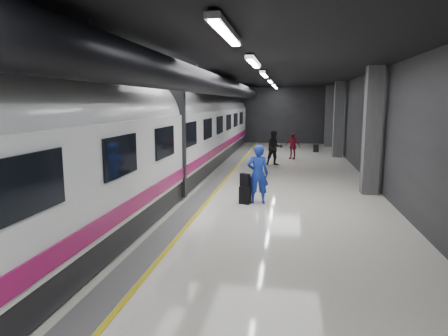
{
  "coord_description": "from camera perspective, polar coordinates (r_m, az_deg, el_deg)",
  "views": [
    {
      "loc": [
        1.66,
        -12.77,
        3.24
      ],
      "look_at": [
        -0.19,
        -1.43,
        1.36
      ],
      "focal_mm": 32.0,
      "sensor_mm": 36.0,
      "label": 1
    }
  ],
  "objects": [
    {
      "name": "suitcase_far",
      "position": [
        27.21,
        13.01,
        2.76
      ],
      "size": [
        0.37,
        0.27,
        0.5
      ],
      "primitive_type": "cube",
      "rotation": [
        0.0,
        0.0,
        -0.15
      ],
      "color": "black",
      "rests_on": "ground"
    },
    {
      "name": "traveler_far_b",
      "position": [
        23.58,
        9.76,
        3.11
      ],
      "size": [
        0.96,
        0.68,
        1.51
      ],
      "primitive_type": "imported",
      "rotation": [
        0.0,
        0.0,
        -0.4
      ],
      "color": "maroon",
      "rests_on": "ground"
    },
    {
      "name": "shoulder_bag",
      "position": [
        12.86,
        3.03,
        -1.73
      ],
      "size": [
        0.36,
        0.32,
        0.43
      ],
      "primitive_type": "cube",
      "rotation": [
        0.0,
        0.0,
        -0.57
      ],
      "color": "black",
      "rests_on": "suitcase_main"
    },
    {
      "name": "suitcase_main",
      "position": [
        12.95,
        3.02,
        -3.91
      ],
      "size": [
        0.41,
        0.33,
        0.57
      ],
      "primitive_type": "cube",
      "rotation": [
        0.0,
        0.0,
        -0.37
      ],
      "color": "black",
      "rests_on": "ground"
    },
    {
      "name": "platform_hall",
      "position": [
        13.87,
        1.22,
        10.52
      ],
      "size": [
        10.02,
        40.02,
        4.51
      ],
      "color": "black",
      "rests_on": "ground"
    },
    {
      "name": "ground",
      "position": [
        13.28,
        1.81,
        -4.83
      ],
      "size": [
        40.0,
        40.0,
        0.0
      ],
      "primitive_type": "plane",
      "color": "silver",
      "rests_on": "ground"
    },
    {
      "name": "train",
      "position": [
        13.73,
        -11.74,
        4.21
      ],
      "size": [
        3.05,
        38.0,
        4.05
      ],
      "color": "black",
      "rests_on": "ground"
    },
    {
      "name": "traveler_far_a",
      "position": [
        21.04,
        7.21,
        2.88
      ],
      "size": [
        1.06,
        0.93,
        1.83
      ],
      "primitive_type": "imported",
      "rotation": [
        0.0,
        0.0,
        0.32
      ],
      "color": "black",
      "rests_on": "ground"
    },
    {
      "name": "traveler_main",
      "position": [
        12.95,
        4.85,
        -0.87
      ],
      "size": [
        0.76,
        0.55,
        1.92
      ],
      "primitive_type": "imported",
      "rotation": [
        0.0,
        0.0,
        3.27
      ],
      "color": "blue",
      "rests_on": "ground"
    }
  ]
}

